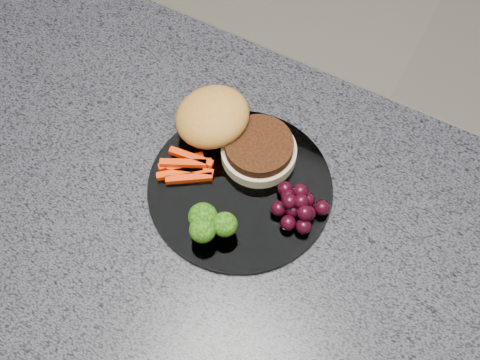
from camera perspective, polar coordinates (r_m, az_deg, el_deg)
name	(u,v)px	position (r m, az deg, el deg)	size (l,w,h in m)	color
island_cabinet	(241,331)	(1.35, 0.12, -12.72)	(1.20, 0.60, 0.86)	brown
countertop	(242,237)	(0.93, 0.17, -4.88)	(1.20, 0.60, 0.04)	#43444C
plate	(240,188)	(0.94, 0.00, -0.68)	(0.26, 0.26, 0.01)	white
burger	(229,130)	(0.95, -0.97, 4.27)	(0.19, 0.12, 0.06)	#CCB78F
carrot_sticks	(186,167)	(0.95, -4.62, 1.14)	(0.08, 0.07, 0.02)	#EE3103
broccoli	(209,223)	(0.88, -2.69, -3.72)	(0.07, 0.06, 0.05)	#588C33
grape_bunch	(298,206)	(0.91, 4.94, -2.24)	(0.08, 0.07, 0.04)	black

